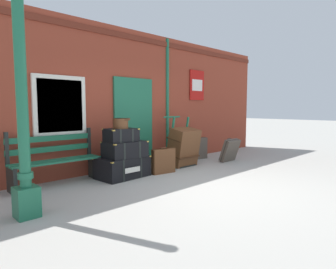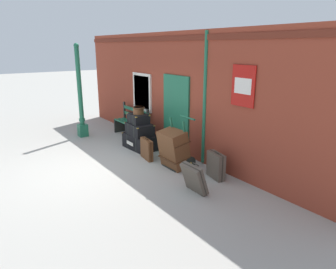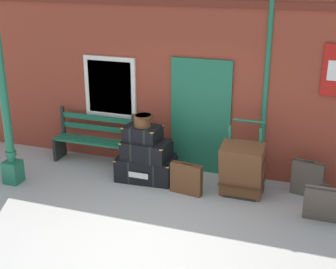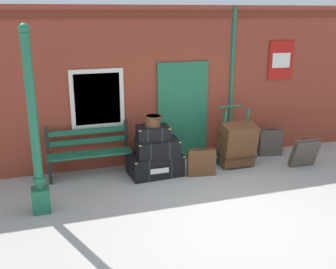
{
  "view_description": "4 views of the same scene",
  "coord_description": "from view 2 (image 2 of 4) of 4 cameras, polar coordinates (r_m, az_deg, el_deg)",
  "views": [
    {
      "loc": [
        -4.05,
        -3.04,
        1.42
      ],
      "look_at": [
        0.58,
        1.72,
        0.8
      ],
      "focal_mm": 31.11,
      "sensor_mm": 36.0,
      "label": 1
    },
    {
      "loc": [
        6.7,
        -2.46,
        2.84
      ],
      "look_at": [
        0.55,
        1.88,
        0.68
      ],
      "focal_mm": 33.11,
      "sensor_mm": 36.0,
      "label": 2
    },
    {
      "loc": [
        2.25,
        -5.35,
        3.65
      ],
      "look_at": [
        -0.28,
        1.87,
        0.86
      ],
      "focal_mm": 50.37,
      "sensor_mm": 36.0,
      "label": 3
    },
    {
      "loc": [
        -2.67,
        -5.31,
        3.07
      ],
      "look_at": [
        -0.43,
        1.66,
        0.84
      ],
      "focal_mm": 43.11,
      "sensor_mm": 36.0,
      "label": 4
    }
  ],
  "objects": [
    {
      "name": "ground_plane",
      "position": [
        7.68,
        -14.04,
        -6.16
      ],
      "size": [
        60.0,
        60.0,
        0.0
      ],
      "primitive_type": "plane",
      "color": "#A3A099"
    },
    {
      "name": "brick_facade",
      "position": [
        8.49,
        1.81,
        7.63
      ],
      "size": [
        10.4,
        0.35,
        3.2
      ],
      "color": "brown",
      "rests_on": "ground"
    },
    {
      "name": "lamp_post",
      "position": [
        10.22,
        -15.78,
        5.68
      ],
      "size": [
        0.28,
        0.28,
        2.92
      ],
      "color": "#1E6647",
      "rests_on": "ground"
    },
    {
      "name": "platform_bench",
      "position": [
        10.02,
        -6.67,
        2.11
      ],
      "size": [
        1.6,
        0.43,
        1.01
      ],
      "color": "#1E6647",
      "rests_on": "ground"
    },
    {
      "name": "steamer_trunk_base",
      "position": [
        8.88,
        -5.01,
        -1.23
      ],
      "size": [
        1.05,
        0.71,
        0.43
      ],
      "color": "black",
      "rests_on": "ground"
    },
    {
      "name": "steamer_trunk_middle",
      "position": [
        8.73,
        -5.25,
        0.98
      ],
      "size": [
        0.83,
        0.59,
        0.33
      ],
      "color": "black",
      "rests_on": "steamer_trunk_base"
    },
    {
      "name": "steamer_trunk_top",
      "position": [
        8.73,
        -5.46,
        2.94
      ],
      "size": [
        0.64,
        0.5,
        0.27
      ],
      "color": "black",
      "rests_on": "steamer_trunk_middle"
    },
    {
      "name": "round_hatbox",
      "position": [
        8.68,
        -5.45,
        4.52
      ],
      "size": [
        0.35,
        0.31,
        0.2
      ],
      "color": "brown",
      "rests_on": "steamer_trunk_top"
    },
    {
      "name": "porters_trolley",
      "position": [
        7.54,
        2.15,
        -3.86
      ],
      "size": [
        0.71,
        0.58,
        1.2
      ],
      "color": "black",
      "rests_on": "ground"
    },
    {
      "name": "large_brown_trunk",
      "position": [
        7.38,
        1.09,
        -2.67
      ],
      "size": [
        0.7,
        0.58,
        0.94
      ],
      "color": "brown",
      "rests_on": "ground"
    },
    {
      "name": "suitcase_brown",
      "position": [
        6.95,
        8.8,
        -5.66
      ],
      "size": [
        0.54,
        0.28,
        0.62
      ],
      "color": "#51473D",
      "rests_on": "ground"
    },
    {
      "name": "suitcase_umber",
      "position": [
        8.02,
        -3.95,
        -2.71
      ],
      "size": [
        0.56,
        0.21,
        0.57
      ],
      "color": "brown",
      "rests_on": "ground"
    },
    {
      "name": "suitcase_oxblood",
      "position": [
        6.23,
        4.83,
        -8.07
      ],
      "size": [
        0.56,
        0.33,
        0.61
      ],
      "color": "#51473D",
      "rests_on": "ground"
    }
  ]
}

